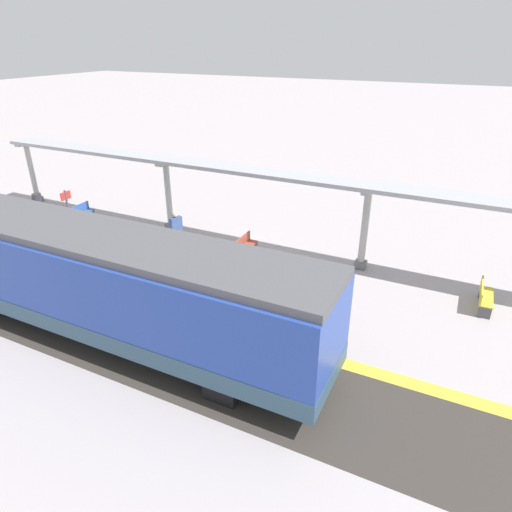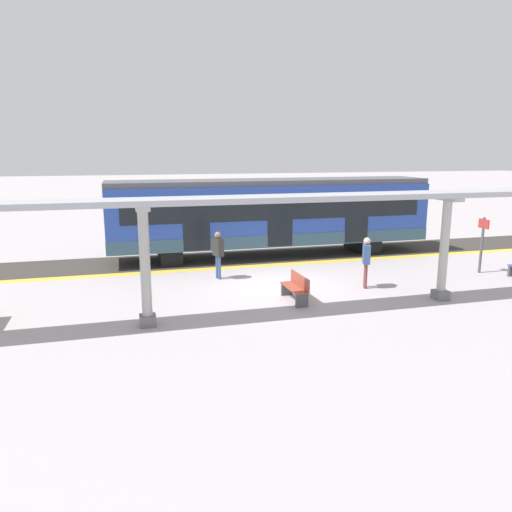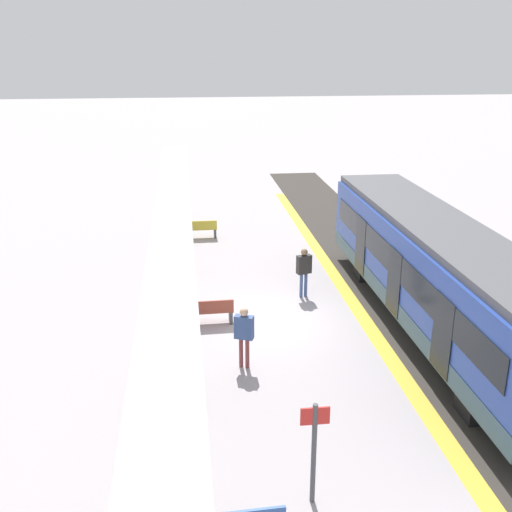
% 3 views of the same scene
% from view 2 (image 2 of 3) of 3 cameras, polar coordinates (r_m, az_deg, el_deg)
% --- Properties ---
extents(ground_plane, '(176.00, 176.00, 0.00)m').
position_cam_2_polar(ground_plane, '(17.41, 2.57, -3.50)').
color(ground_plane, '#A9A1A3').
extents(tactile_edge_strip, '(0.49, 34.98, 0.01)m').
position_cam_2_polar(tactile_edge_strip, '(20.33, -0.14, -1.18)').
color(tactile_edge_strip, gold).
rests_on(tactile_edge_strip, ground).
extents(trackbed, '(3.20, 46.98, 0.01)m').
position_cam_2_polar(trackbed, '(22.07, -1.39, -0.12)').
color(trackbed, '#38332D').
rests_on(trackbed, ground).
extents(train_near_carriage, '(2.65, 14.43, 3.48)m').
position_cam_2_polar(train_near_carriage, '(22.09, 1.81, 4.71)').
color(train_near_carriage, '#2746A5').
rests_on(train_near_carriage, ground).
extents(canopy_pillar_second, '(1.10, 0.44, 3.32)m').
position_cam_2_polar(canopy_pillar_second, '(13.36, -12.87, -1.15)').
color(canopy_pillar_second, slate).
rests_on(canopy_pillar_second, ground).
extents(canopy_pillar_third, '(1.10, 0.44, 3.32)m').
position_cam_2_polar(canopy_pillar_third, '(16.53, 21.19, 0.85)').
color(canopy_pillar_third, slate).
rests_on(canopy_pillar_third, ground).
extents(canopy_beam, '(1.20, 28.39, 0.16)m').
position_cam_2_polar(canopy_beam, '(14.03, 6.14, 6.81)').
color(canopy_beam, '#A8AAB2').
rests_on(canopy_beam, canopy_pillar_nearest).
extents(bench_far_end, '(1.51, 0.47, 0.86)m').
position_cam_2_polar(bench_far_end, '(15.59, 4.75, -3.70)').
color(bench_far_end, '#96412F').
rests_on(bench_far_end, ground).
extents(platform_info_sign, '(0.56, 0.10, 2.20)m').
position_cam_2_polar(platform_info_sign, '(20.93, 25.00, 1.76)').
color(platform_info_sign, '#4C4C51').
rests_on(platform_info_sign, ground).
extents(passenger_waiting_near_edge, '(0.56, 0.38, 1.79)m').
position_cam_2_polar(passenger_waiting_near_edge, '(18.15, -4.48, 0.76)').
color(passenger_waiting_near_edge, '#3C5587').
rests_on(passenger_waiting_near_edge, ground).
extents(passenger_by_the_benches, '(0.57, 0.42, 1.79)m').
position_cam_2_polar(passenger_by_the_benches, '(17.29, 12.81, -0.07)').
color(passenger_by_the_benches, brown).
rests_on(passenger_by_the_benches, ground).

